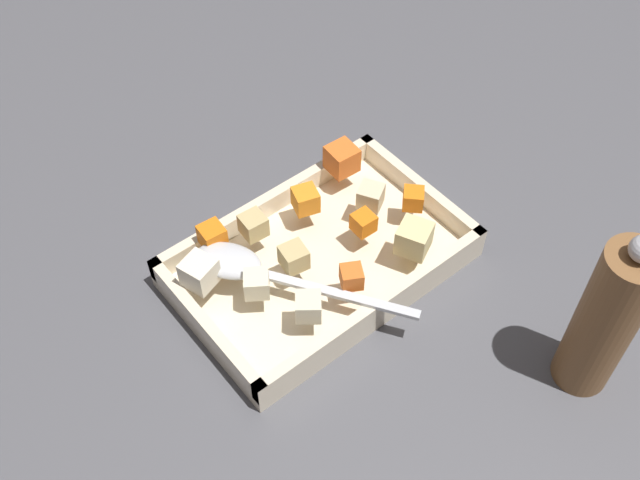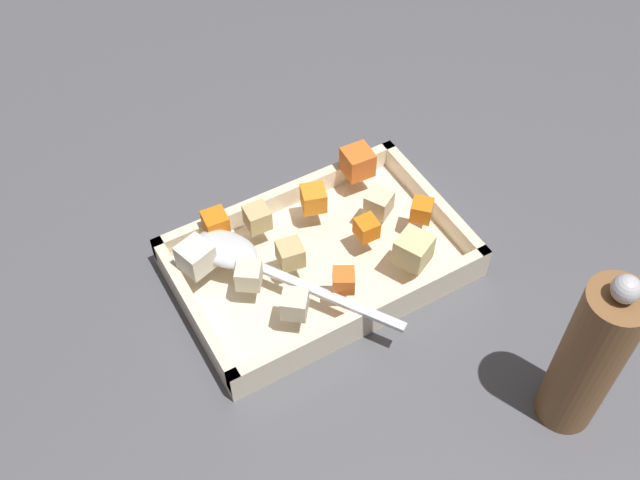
# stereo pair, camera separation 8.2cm
# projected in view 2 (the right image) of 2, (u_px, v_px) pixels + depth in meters

# --- Properties ---
(ground_plane) EXTENTS (4.00, 4.00, 0.00)m
(ground_plane) POSITION_uv_depth(u_px,v_px,m) (320.00, 279.00, 0.85)
(ground_plane) COLOR #4C4C51
(baking_dish) EXTENTS (0.31, 0.20, 0.04)m
(baking_dish) POSITION_uv_depth(u_px,v_px,m) (320.00, 262.00, 0.85)
(baking_dish) COLOR beige
(baking_dish) RESTS_ON ground_plane
(carrot_chunk_corner_sw) EXTENTS (0.03, 0.03, 0.02)m
(carrot_chunk_corner_sw) POSITION_uv_depth(u_px,v_px,m) (342.00, 281.00, 0.78)
(carrot_chunk_corner_sw) COLOR orange
(carrot_chunk_corner_sw) RESTS_ON baking_dish
(carrot_chunk_corner_se) EXTENTS (0.03, 0.03, 0.03)m
(carrot_chunk_corner_se) POSITION_uv_depth(u_px,v_px,m) (313.00, 198.00, 0.85)
(carrot_chunk_corner_se) COLOR orange
(carrot_chunk_corner_se) RESTS_ON baking_dish
(carrot_chunk_far_left) EXTENTS (0.03, 0.03, 0.03)m
(carrot_chunk_far_left) POSITION_uv_depth(u_px,v_px,m) (358.00, 162.00, 0.88)
(carrot_chunk_far_left) COLOR orange
(carrot_chunk_far_left) RESTS_ON baking_dish
(carrot_chunk_near_spoon) EXTENTS (0.03, 0.03, 0.03)m
(carrot_chunk_near_spoon) POSITION_uv_depth(u_px,v_px,m) (216.00, 223.00, 0.83)
(carrot_chunk_near_spoon) COLOR orange
(carrot_chunk_near_spoon) RESTS_ON baking_dish
(carrot_chunk_mid_right) EXTENTS (0.02, 0.02, 0.02)m
(carrot_chunk_mid_right) POSITION_uv_depth(u_px,v_px,m) (368.00, 230.00, 0.83)
(carrot_chunk_mid_right) COLOR orange
(carrot_chunk_mid_right) RESTS_ON baking_dish
(carrot_chunk_corner_ne) EXTENTS (0.03, 0.03, 0.02)m
(carrot_chunk_corner_ne) POSITION_uv_depth(u_px,v_px,m) (422.00, 210.00, 0.84)
(carrot_chunk_corner_ne) COLOR orange
(carrot_chunk_corner_ne) RESTS_ON baking_dish
(potato_chunk_corner_nw) EXTENTS (0.04, 0.04, 0.03)m
(potato_chunk_corner_nw) POSITION_uv_depth(u_px,v_px,m) (379.00, 203.00, 0.85)
(potato_chunk_corner_nw) COLOR beige
(potato_chunk_corner_nw) RESTS_ON baking_dish
(potato_chunk_near_left) EXTENTS (0.03, 0.03, 0.03)m
(potato_chunk_near_left) POSITION_uv_depth(u_px,v_px,m) (290.00, 254.00, 0.80)
(potato_chunk_near_left) COLOR tan
(potato_chunk_near_left) RESTS_ON baking_dish
(potato_chunk_back_center) EXTENTS (0.03, 0.03, 0.03)m
(potato_chunk_back_center) POSITION_uv_depth(u_px,v_px,m) (257.00, 218.00, 0.83)
(potato_chunk_back_center) COLOR tan
(potato_chunk_back_center) RESTS_ON baking_dish
(potato_chunk_under_handle) EXTENTS (0.04, 0.04, 0.03)m
(potato_chunk_under_handle) POSITION_uv_depth(u_px,v_px,m) (249.00, 275.00, 0.78)
(potato_chunk_under_handle) COLOR beige
(potato_chunk_under_handle) RESTS_ON baking_dish
(potato_chunk_heap_top) EXTENTS (0.04, 0.04, 0.03)m
(potato_chunk_heap_top) POSITION_uv_depth(u_px,v_px,m) (413.00, 250.00, 0.80)
(potato_chunk_heap_top) COLOR #E0CC89
(potato_chunk_heap_top) RESTS_ON baking_dish
(parsnip_chunk_center) EXTENTS (0.04, 0.04, 0.03)m
(parsnip_chunk_center) POSITION_uv_depth(u_px,v_px,m) (295.00, 304.00, 0.76)
(parsnip_chunk_center) COLOR beige
(parsnip_chunk_center) RESTS_ON baking_dish
(parsnip_chunk_heap_side) EXTENTS (0.04, 0.04, 0.03)m
(parsnip_chunk_heap_side) POSITION_uv_depth(u_px,v_px,m) (196.00, 257.00, 0.80)
(parsnip_chunk_heap_side) COLOR silver
(parsnip_chunk_heap_side) RESTS_ON baking_dish
(serving_spoon) EXTENTS (0.16, 0.22, 0.02)m
(serving_spoon) POSITION_uv_depth(u_px,v_px,m) (237.00, 254.00, 0.81)
(serving_spoon) COLOR silver
(serving_spoon) RESTS_ON baking_dish
(pepper_mill) EXTENTS (0.06, 0.06, 0.21)m
(pepper_mill) POSITION_uv_depth(u_px,v_px,m) (589.00, 358.00, 0.67)
(pepper_mill) COLOR brown
(pepper_mill) RESTS_ON ground_plane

